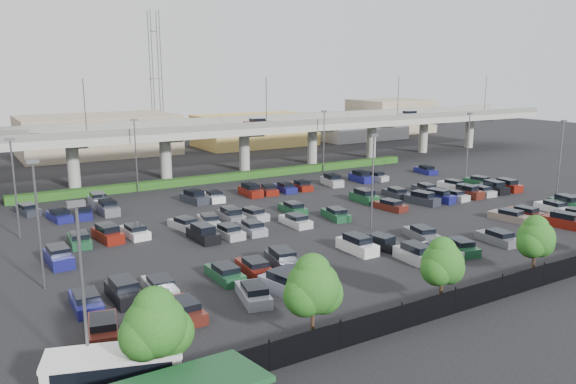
% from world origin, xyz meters
% --- Properties ---
extents(ground, '(280.00, 280.00, 0.00)m').
position_xyz_m(ground, '(0.00, 0.00, 0.00)').
color(ground, black).
extents(overpass, '(150.00, 13.00, 15.80)m').
position_xyz_m(overpass, '(-0.22, 31.97, 6.97)').
color(overpass, gray).
rests_on(overpass, ground).
extents(hedge, '(66.00, 1.60, 1.10)m').
position_xyz_m(hedge, '(0.00, 25.00, 0.55)').
color(hedge, '#194113').
rests_on(hedge, ground).
extents(fence, '(70.00, 0.10, 2.00)m').
position_xyz_m(fence, '(-0.05, -28.00, 0.90)').
color(fence, black).
rests_on(fence, ground).
extents(tree_row, '(65.07, 3.66, 5.94)m').
position_xyz_m(tree_row, '(0.70, -26.53, 3.52)').
color(tree_row, '#332316').
rests_on(tree_row, ground).
extents(shuttle_bus, '(7.50, 4.49, 2.28)m').
position_xyz_m(shuttle_bus, '(-32.00, -25.43, 1.24)').
color(shuttle_bus, silver).
rests_on(shuttle_bus, ground).
extents(parked_cars, '(63.17, 41.70, 1.67)m').
position_xyz_m(parked_cars, '(-0.30, -3.23, 0.63)').
color(parked_cars, '#541E16').
rests_on(parked_cars, ground).
extents(light_poles, '(66.90, 48.38, 10.30)m').
position_xyz_m(light_poles, '(-4.13, 2.00, 6.24)').
color(light_poles, '#4E4E53').
rests_on(light_poles, ground).
extents(distant_buildings, '(138.00, 24.00, 9.00)m').
position_xyz_m(distant_buildings, '(12.38, 61.81, 3.74)').
color(distant_buildings, gray).
rests_on(distant_buildings, ground).
extents(comm_tower, '(2.40, 2.40, 30.00)m').
position_xyz_m(comm_tower, '(4.00, 74.00, 15.61)').
color(comm_tower, '#4E4E53').
rests_on(comm_tower, ground).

